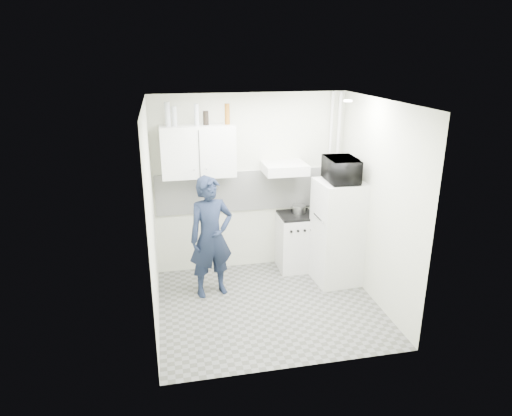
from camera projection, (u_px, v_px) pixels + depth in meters
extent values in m
plane|color=slate|center=(269.00, 305.00, 5.93)|extent=(2.80, 2.80, 0.00)
plane|color=white|center=(271.00, 102.00, 5.09)|extent=(2.80, 2.80, 0.00)
plane|color=beige|center=(250.00, 184.00, 6.67)|extent=(2.80, 0.00, 2.80)
plane|color=beige|center=(151.00, 220.00, 5.24)|extent=(0.00, 2.60, 2.60)
plane|color=beige|center=(377.00, 204.00, 5.78)|extent=(0.00, 2.60, 2.60)
imported|color=#141C31|center=(211.00, 237.00, 5.98)|extent=(0.68, 0.52, 1.64)
cube|color=silver|center=(296.00, 242.00, 6.85)|extent=(0.52, 0.52, 0.83)
cube|color=white|center=(338.00, 232.00, 6.37)|extent=(0.65, 0.65, 1.48)
cube|color=black|center=(296.00, 215.00, 6.71)|extent=(0.50, 0.50, 0.03)
cylinder|color=silver|center=(299.00, 209.00, 6.77)|extent=(0.19, 0.19, 0.11)
imported|color=black|center=(342.00, 170.00, 6.07)|extent=(0.59, 0.41, 0.32)
cylinder|color=#B2B7BC|center=(168.00, 114.00, 5.94)|extent=(0.07, 0.07, 0.31)
cylinder|color=#B2B7BC|center=(174.00, 116.00, 5.97)|extent=(0.07, 0.07, 0.26)
cylinder|color=#B2B7BC|center=(197.00, 115.00, 6.02)|extent=(0.06, 0.06, 0.28)
cylinder|color=black|center=(206.00, 118.00, 6.06)|extent=(0.07, 0.07, 0.19)
cylinder|color=brown|center=(227.00, 114.00, 6.10)|extent=(0.07, 0.07, 0.28)
cube|color=white|center=(198.00, 151.00, 6.18)|extent=(1.00, 0.35, 0.70)
cube|color=silver|center=(285.00, 168.00, 6.43)|extent=(0.60, 0.50, 0.14)
cube|color=white|center=(250.00, 190.00, 6.69)|extent=(2.74, 0.03, 0.60)
cylinder|color=silver|center=(336.00, 180.00, 6.84)|extent=(0.05, 0.05, 2.60)
cylinder|color=silver|center=(328.00, 181.00, 6.82)|extent=(0.04, 0.04, 2.60)
cylinder|color=white|center=(348.00, 101.00, 5.47)|extent=(0.10, 0.10, 0.02)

